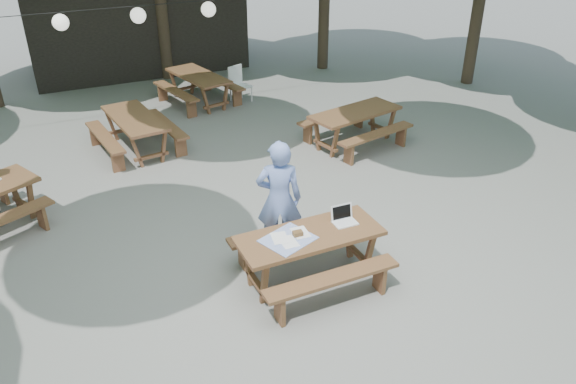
# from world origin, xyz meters

# --- Properties ---
(ground) EXTENTS (80.00, 80.00, 0.00)m
(ground) POSITION_xyz_m (0.00, 0.00, 0.00)
(ground) COLOR slate
(ground) RESTS_ON ground
(pavilion) EXTENTS (6.00, 3.00, 2.80)m
(pavilion) POSITION_xyz_m (0.50, 10.50, 1.40)
(pavilion) COLOR black
(pavilion) RESTS_ON ground
(main_picnic_table) EXTENTS (2.00, 1.58, 0.75)m
(main_picnic_table) POSITION_xyz_m (0.42, -1.08, 0.39)
(main_picnic_table) COLOR brown
(main_picnic_table) RESTS_ON ground
(picnic_table_ne) EXTENTS (2.19, 1.94, 0.75)m
(picnic_table_ne) POSITION_xyz_m (3.42, 2.68, 0.39)
(picnic_table_ne) COLOR brown
(picnic_table_ne) RESTS_ON ground
(picnic_table_far_w) EXTENTS (1.81, 2.09, 0.75)m
(picnic_table_far_w) POSITION_xyz_m (-0.85, 4.32, 0.39)
(picnic_table_far_w) COLOR brown
(picnic_table_far_w) RESTS_ON ground
(picnic_table_far_e) EXTENTS (1.96, 2.20, 0.75)m
(picnic_table_far_e) POSITION_xyz_m (1.19, 6.55, 0.39)
(picnic_table_far_e) COLOR brown
(picnic_table_far_e) RESTS_ON ground
(woman) EXTENTS (0.78, 0.66, 1.83)m
(woman) POSITION_xyz_m (0.32, -0.29, 0.91)
(woman) COLOR #768FD7
(woman) RESTS_ON ground
(plastic_chair) EXTENTS (0.57, 0.57, 0.90)m
(plastic_chair) POSITION_xyz_m (2.18, 6.24, 0.26)
(plastic_chair) COLOR white
(plastic_chair) RESTS_ON ground
(laptop) EXTENTS (0.34, 0.27, 0.24)m
(laptop) POSITION_xyz_m (0.99, -1.00, 0.81)
(laptop) COLOR white
(laptop) RESTS_ON main_picnic_table
(tabletop_clutter) EXTENTS (0.80, 0.74, 0.08)m
(tabletop_clutter) POSITION_xyz_m (0.12, -1.07, 0.76)
(tabletop_clutter) COLOR blue
(tabletop_clutter) RESTS_ON main_picnic_table
(paper_lanterns) EXTENTS (9.00, 0.34, 0.38)m
(paper_lanterns) POSITION_xyz_m (-0.19, 6.00, 2.40)
(paper_lanterns) COLOR black
(paper_lanterns) RESTS_ON ground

